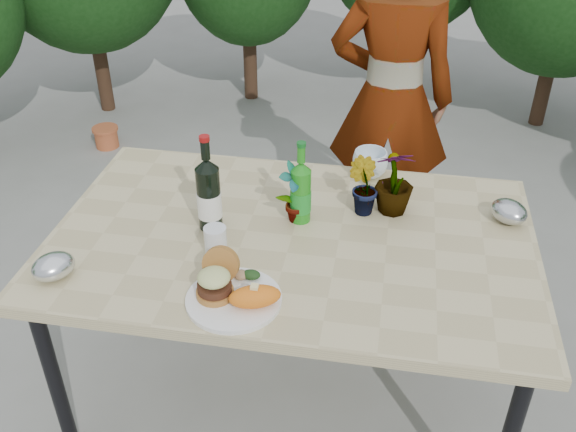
% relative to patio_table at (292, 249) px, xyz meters
% --- Properties ---
extents(ground, '(80.00, 80.00, 0.00)m').
position_rel_patio_table_xyz_m(ground, '(0.00, 0.00, -0.69)').
color(ground, slate).
rests_on(ground, ground).
extents(patio_table, '(1.60, 1.00, 0.75)m').
position_rel_patio_table_xyz_m(patio_table, '(0.00, 0.00, 0.00)').
color(patio_table, tan).
rests_on(patio_table, ground).
extents(shrub_hedge, '(6.77, 5.09, 2.03)m').
position_rel_patio_table_xyz_m(shrub_hedge, '(0.34, 1.61, 0.40)').
color(shrub_hedge, '#382316').
rests_on(shrub_hedge, ground).
extents(dinner_plate, '(0.28, 0.28, 0.01)m').
position_rel_patio_table_xyz_m(dinner_plate, '(-0.11, -0.36, 0.06)').
color(dinner_plate, white).
rests_on(dinner_plate, patio_table).
extents(burger_stack, '(0.11, 0.16, 0.11)m').
position_rel_patio_table_xyz_m(burger_stack, '(-0.17, -0.34, 0.12)').
color(burger_stack, '#B7722D').
rests_on(burger_stack, dinner_plate).
extents(sweet_potato, '(0.17, 0.12, 0.06)m').
position_rel_patio_table_xyz_m(sweet_potato, '(-0.04, -0.38, 0.10)').
color(sweet_potato, orange).
rests_on(sweet_potato, dinner_plate).
extents(grilled_veg, '(0.08, 0.05, 0.03)m').
position_rel_patio_table_xyz_m(grilled_veg, '(-0.09, -0.26, 0.09)').
color(grilled_veg, olive).
rests_on(grilled_veg, dinner_plate).
extents(wine_bottle, '(0.08, 0.08, 0.34)m').
position_rel_patio_table_xyz_m(wine_bottle, '(-0.28, 0.00, 0.18)').
color(wine_bottle, black).
rests_on(wine_bottle, patio_table).
extents(sparkling_water, '(0.07, 0.07, 0.30)m').
position_rel_patio_table_xyz_m(sparkling_water, '(0.01, 0.10, 0.17)').
color(sparkling_water, '#1C8117').
rests_on(sparkling_water, patio_table).
extents(plastic_cup, '(0.07, 0.07, 0.09)m').
position_rel_patio_table_xyz_m(plastic_cup, '(-0.22, -0.14, 0.10)').
color(plastic_cup, silver).
rests_on(plastic_cup, patio_table).
extents(seedling_left, '(0.13, 0.14, 0.22)m').
position_rel_patio_table_xyz_m(seedling_left, '(-0.01, 0.09, 0.17)').
color(seedling_left, '#21591E').
rests_on(seedling_left, patio_table).
extents(seedling_mid, '(0.14, 0.14, 0.20)m').
position_rel_patio_table_xyz_m(seedling_mid, '(0.21, 0.19, 0.16)').
color(seedling_mid, '#24531C').
rests_on(seedling_mid, patio_table).
extents(seedling_right, '(0.17, 0.17, 0.24)m').
position_rel_patio_table_xyz_m(seedling_right, '(0.32, 0.21, 0.18)').
color(seedling_right, '#265C1F').
rests_on(seedling_right, patio_table).
extents(blue_bowl, '(0.15, 0.15, 0.11)m').
position_rel_patio_table_xyz_m(blue_bowl, '(0.22, 0.44, 0.11)').
color(blue_bowl, white).
rests_on(blue_bowl, patio_table).
extents(foil_packet_left, '(0.17, 0.17, 0.08)m').
position_rel_patio_table_xyz_m(foil_packet_left, '(-0.67, -0.34, 0.10)').
color(foil_packet_left, silver).
rests_on(foil_packet_left, patio_table).
extents(foil_packet_right, '(0.17, 0.17, 0.08)m').
position_rel_patio_table_xyz_m(foil_packet_right, '(0.71, 0.21, 0.10)').
color(foil_packet_right, '#B4B7BB').
rests_on(foil_packet_right, patio_table).
extents(person, '(0.58, 0.39, 1.59)m').
position_rel_patio_table_xyz_m(person, '(0.28, 1.08, 0.10)').
color(person, '#A57552').
rests_on(person, ground).
extents(terracotta_pot, '(0.17, 0.17, 0.14)m').
position_rel_patio_table_xyz_m(terracotta_pot, '(-1.56, 1.83, -0.62)').
color(terracotta_pot, '#B6562E').
rests_on(terracotta_pot, ground).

